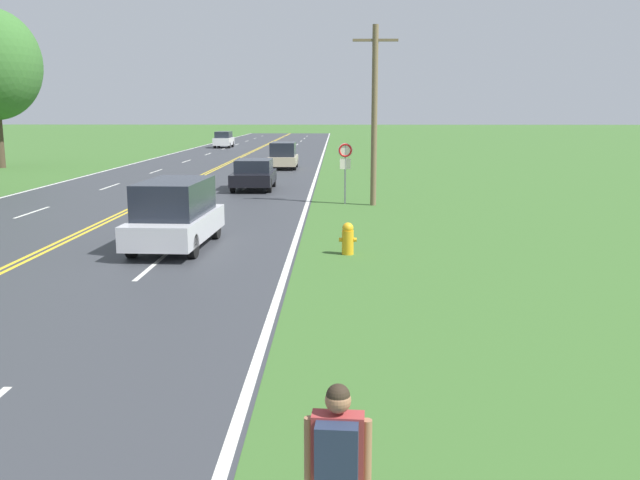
% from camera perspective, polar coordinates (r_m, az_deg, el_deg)
% --- Properties ---
extents(hitchhiker_person, '(0.56, 0.42, 1.64)m').
position_cam_1_polar(hitchhiker_person, '(5.82, 1.48, -18.00)').
color(hitchhiker_person, '#475175').
rests_on(hitchhiker_person, ground).
extents(fire_hydrant, '(0.48, 0.32, 0.87)m').
position_cam_1_polar(fire_hydrant, '(18.26, 2.36, 0.15)').
color(fire_hydrant, gold).
rests_on(fire_hydrant, ground).
extents(traffic_sign, '(0.60, 0.10, 2.53)m').
position_cam_1_polar(traffic_sign, '(28.14, 2.14, 6.90)').
color(traffic_sign, gray).
rests_on(traffic_sign, ground).
extents(utility_pole_midground, '(1.80, 0.24, 7.17)m').
position_cam_1_polar(utility_pole_midground, '(27.78, 4.60, 10.60)').
color(utility_pole_midground, brown).
rests_on(utility_pole_midground, ground).
extents(car_silver_van_mid_near, '(2.01, 4.57, 1.92)m').
position_cam_1_polar(car_silver_van_mid_near, '(19.47, -12.06, 2.22)').
color(car_silver_van_mid_near, black).
rests_on(car_silver_van_mid_near, ground).
extents(car_black_sedan_mid_far, '(1.99, 4.10, 1.48)m').
position_cam_1_polar(car_black_sedan_mid_far, '(33.64, -5.59, 5.55)').
color(car_black_sedan_mid_far, black).
rests_on(car_black_sedan_mid_far, ground).
extents(car_champagne_van_receding, '(1.86, 3.93, 1.77)m').
position_cam_1_polar(car_champagne_van_receding, '(45.79, -3.11, 7.15)').
color(car_champagne_van_receding, black).
rests_on(car_champagne_van_receding, ground).
extents(car_white_suv_distant, '(1.74, 3.92, 1.71)m').
position_cam_1_polar(car_white_suv_distant, '(73.29, -8.12, 8.40)').
color(car_white_suv_distant, black).
rests_on(car_white_suv_distant, ground).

